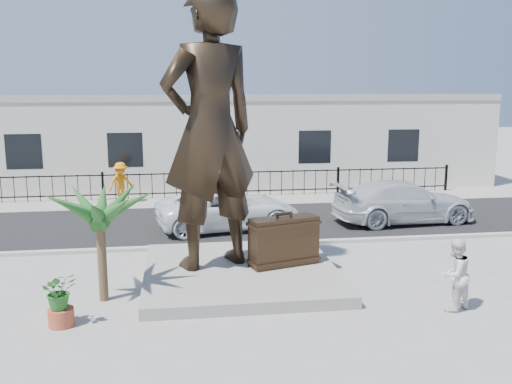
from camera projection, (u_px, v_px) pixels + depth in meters
ground at (267, 297)px, 14.28m from camera, size 100.00×100.00×0.00m
street at (234, 221)px, 22.05m from camera, size 40.00×7.00×0.01m
curb at (245, 245)px, 18.64m from camera, size 40.00×0.25×0.12m
far_sidewalk at (225, 200)px, 25.94m from camera, size 40.00×2.50×0.02m
plinth at (241, 273)px, 15.64m from camera, size 5.20×5.20×0.30m
fence at (224, 184)px, 26.61m from camera, size 22.00×0.10×1.20m
building at (217, 141)px, 30.38m from camera, size 28.00×7.00×4.40m
statue at (210, 130)px, 15.15m from camera, size 3.21×2.71×7.48m
suitcase at (284, 241)px, 15.73m from camera, size 2.01×1.14×1.35m
tourist at (455, 274)px, 13.31m from camera, size 1.06×0.97×1.75m
car_white at (228, 209)px, 20.84m from camera, size 5.55×3.27×1.45m
car_silver at (404, 202)px, 21.77m from camera, size 5.63×2.69×1.58m
worker at (121, 183)px, 25.16m from camera, size 1.35×1.20×1.81m
palm_tree at (104, 300)px, 14.08m from camera, size 1.80×1.80×3.20m
planter at (61, 317)px, 12.56m from camera, size 0.56×0.56×0.40m
shrub at (59, 291)px, 12.44m from camera, size 0.93×0.87×0.83m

